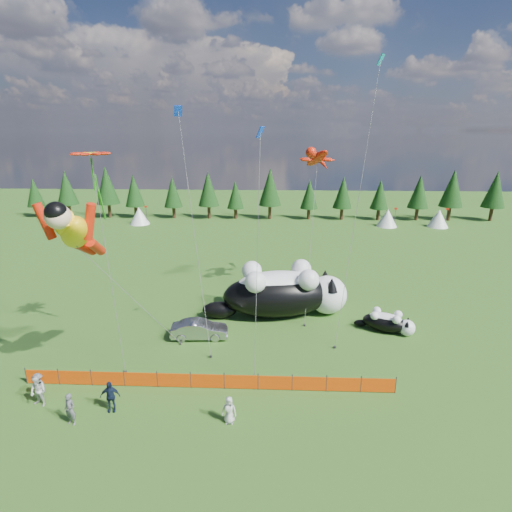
{
  "coord_description": "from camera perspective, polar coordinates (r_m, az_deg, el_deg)",
  "views": [
    {
      "loc": [
        3.73,
        -23.15,
        14.65
      ],
      "look_at": [
        2.58,
        4.0,
        6.1
      ],
      "focal_mm": 28.0,
      "sensor_mm": 36.0,
      "label": 1
    }
  ],
  "objects": [
    {
      "name": "spectator_b",
      "position": [
        26.17,
        -28.69,
        -16.61
      ],
      "size": [
        1.01,
        0.77,
        1.83
      ],
      "primitive_type": "imported",
      "rotation": [
        0.0,
        0.0,
        -0.31
      ],
      "color": "beige",
      "rests_on": "ground"
    },
    {
      "name": "spectator_e",
      "position": [
        22.29,
        -3.86,
        -21.11
      ],
      "size": [
        0.77,
        0.52,
        1.53
      ],
      "primitive_type": "imported",
      "rotation": [
        0.0,
        0.0,
        -0.04
      ],
      "color": "beige",
      "rests_on": "ground"
    },
    {
      "name": "flower_kite",
      "position": [
        26.39,
        -22.51,
        12.98
      ],
      "size": [
        3.38,
        4.23,
        13.55
      ],
      "color": "red",
      "rests_on": "ground"
    },
    {
      "name": "diamond_kite_b",
      "position": [
        31.9,
        17.11,
        23.6
      ],
      "size": [
        3.37,
        6.63,
        20.62
      ],
      "color": "#0D95A4",
      "rests_on": "ground"
    },
    {
      "name": "cat_large",
      "position": [
        32.88,
        4.03,
        -5.09
      ],
      "size": [
        11.98,
        5.57,
        4.34
      ],
      "rotation": [
        0.0,
        0.0,
        0.16
      ],
      "color": "black",
      "rests_on": "ground"
    },
    {
      "name": "ground",
      "position": [
        27.65,
        -5.9,
        -14.63
      ],
      "size": [
        160.0,
        160.0,
        0.0
      ],
      "primitive_type": "plane",
      "color": "#153509",
      "rests_on": "ground"
    },
    {
      "name": "festival_tents",
      "position": [
        64.93,
        8.84,
        5.49
      ],
      "size": [
        50.0,
        3.2,
        2.8
      ],
      "primitive_type": null,
      "color": "white",
      "rests_on": "ground"
    },
    {
      "name": "safety_fence",
      "position": [
        24.9,
        -6.95,
        -17.3
      ],
      "size": [
        22.06,
        0.06,
        1.1
      ],
      "color": "#262626",
      "rests_on": "ground"
    },
    {
      "name": "superhero_kite",
      "position": [
        23.62,
        -24.45,
        3.06
      ],
      "size": [
        7.43,
        8.05,
        12.6
      ],
      "color": "yellow",
      "rests_on": "ground"
    },
    {
      "name": "car",
      "position": [
        30.11,
        -8.08,
        -10.36
      ],
      "size": [
        4.25,
        1.75,
        1.37
      ],
      "primitive_type": "imported",
      "rotation": [
        0.0,
        0.0,
        1.64
      ],
      "color": "#A9A8AD",
      "rests_on": "ground"
    },
    {
      "name": "tree_line",
      "position": [
        69.07,
        -0.71,
        8.6
      ],
      "size": [
        90.0,
        4.0,
        8.0
      ],
      "primitive_type": null,
      "color": "black",
      "rests_on": "ground"
    },
    {
      "name": "diamond_kite_a",
      "position": [
        31.08,
        -10.88,
        18.42
      ],
      "size": [
        3.57,
        7.48,
        17.64
      ],
      "color": "#0D38C4",
      "rests_on": "ground"
    },
    {
      "name": "spectator_a",
      "position": [
        24.11,
        -25.03,
        -19.24
      ],
      "size": [
        0.74,
        0.59,
        1.77
      ],
      "primitive_type": "imported",
      "rotation": [
        0.0,
        0.0,
        -0.3
      ],
      "color": "#57575C",
      "rests_on": "ground"
    },
    {
      "name": "diamond_kite_c",
      "position": [
        23.24,
        0.56,
        14.94
      ],
      "size": [
        0.55,
        3.74,
        15.27
      ],
      "color": "#0D38C4",
      "rests_on": "ground"
    },
    {
      "name": "cat_small",
      "position": [
        32.28,
        18.32,
        -8.94
      ],
      "size": [
        4.31,
        2.78,
        1.63
      ],
      "rotation": [
        0.0,
        0.0,
        -0.4
      ],
      "color": "black",
      "rests_on": "ground"
    },
    {
      "name": "spectator_c",
      "position": [
        24.22,
        -20.11,
        -18.31
      ],
      "size": [
        1.13,
        0.68,
        1.82
      ],
      "primitive_type": "imported",
      "rotation": [
        0.0,
        0.0,
        0.13
      ],
      "color": "#121B31",
      "rests_on": "ground"
    },
    {
      "name": "spectator_d",
      "position": [
        26.93,
        -28.62,
        -15.94
      ],
      "size": [
        1.12,
        0.85,
        1.55
      ],
      "primitive_type": "imported",
      "rotation": [
        0.0,
        0.0,
        -0.38
      ],
      "color": "#57575C",
      "rests_on": "ground"
    },
    {
      "name": "gecko_kite",
      "position": [
        34.63,
        8.69,
        13.62
      ],
      "size": [
        4.3,
        9.23,
        14.15
      ],
      "color": "red",
      "rests_on": "ground"
    }
  ]
}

